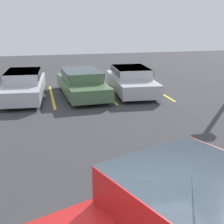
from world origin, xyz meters
TOP-DOWN VIEW (x-y plane):
  - stall_stripe_b at (-0.33, 12.30)m, footprint 0.12×4.66m
  - stall_stripe_c at (2.37, 12.30)m, footprint 0.12×4.66m
  - stall_stripe_d at (5.08, 12.30)m, footprint 0.12×4.66m
  - pickup_truck at (1.25, 0.82)m, footprint 5.93×3.88m
  - parked_sedan_a at (-1.61, 12.31)m, footprint 2.11×4.86m
  - parked_sedan_b at (1.12, 12.16)m, footprint 2.08×4.87m
  - parked_sedan_c at (3.64, 12.22)m, footprint 2.13×4.76m
  - wheel_stop_curb at (-1.49, 15.39)m, footprint 1.63×0.20m

SIDE VIEW (x-z plane):
  - stall_stripe_b at x=-0.33m, z-range 0.00..0.01m
  - stall_stripe_c at x=2.37m, z-range 0.00..0.01m
  - stall_stripe_d at x=5.08m, z-range 0.00..0.01m
  - wheel_stop_curb at x=-1.49m, z-range 0.00..0.14m
  - parked_sedan_b at x=1.12m, z-range 0.05..1.29m
  - parked_sedan_c at x=3.64m, z-range 0.04..1.33m
  - parked_sedan_a at x=-1.61m, z-range 0.04..1.33m
  - pickup_truck at x=1.25m, z-range 0.00..1.70m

